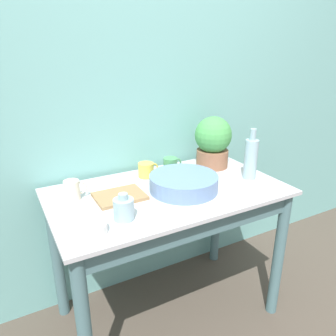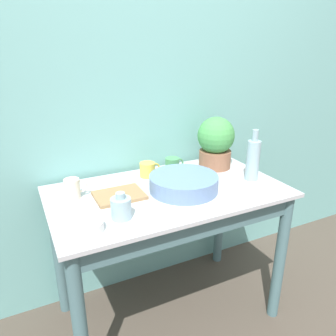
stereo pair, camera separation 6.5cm
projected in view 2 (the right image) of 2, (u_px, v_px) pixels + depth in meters
wall_back at (137, 98)px, 1.85m from camera, size 6.00×0.05×2.40m
counter_table at (170, 220)px, 1.70m from camera, size 1.19×0.68×0.79m
potted_plant at (216, 142)px, 1.92m from camera, size 0.22×0.22×0.30m
bowl_wash_large at (184, 183)px, 1.65m from camera, size 0.35×0.35×0.08m
bottle_tall at (253, 159)px, 1.75m from camera, size 0.07×0.07×0.28m
bottle_short at (121, 208)px, 1.38m from camera, size 0.09×0.09×0.12m
mug_yellow at (148, 170)px, 1.82m from camera, size 0.12×0.09×0.08m
mug_green at (173, 165)px, 1.89m from camera, size 0.11×0.08×0.08m
mug_cream at (73, 188)px, 1.57m from camera, size 0.11×0.07×0.10m
bowl_small_enamel_white at (87, 226)px, 1.29m from camera, size 0.13×0.13×0.04m
tray_board at (119, 195)px, 1.59m from camera, size 0.23×0.18×0.02m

